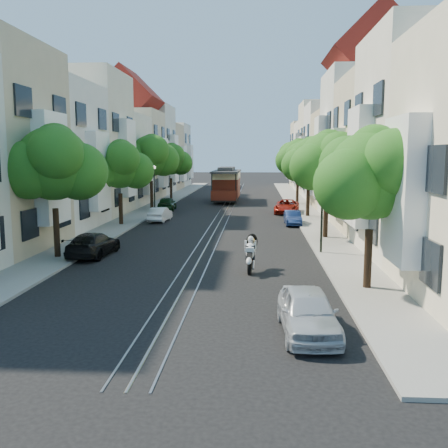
% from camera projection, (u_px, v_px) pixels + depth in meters
% --- Properties ---
extents(ground, '(200.00, 200.00, 0.00)m').
position_uv_depth(ground, '(228.00, 207.00, 50.58)').
color(ground, black).
rests_on(ground, ground).
extents(sidewalk_east, '(2.50, 80.00, 0.12)m').
position_uv_depth(sidewalk_east, '(300.00, 207.00, 50.11)').
color(sidewalk_east, gray).
rests_on(sidewalk_east, ground).
extents(sidewalk_west, '(2.50, 80.00, 0.12)m').
position_uv_depth(sidewalk_west, '(158.00, 206.00, 51.04)').
color(sidewalk_west, gray).
rests_on(sidewalk_west, ground).
extents(rail_left, '(0.06, 80.00, 0.02)m').
position_uv_depth(rail_left, '(223.00, 207.00, 50.62)').
color(rail_left, gray).
rests_on(rail_left, ground).
extents(rail_slot, '(0.06, 80.00, 0.02)m').
position_uv_depth(rail_slot, '(228.00, 207.00, 50.58)').
color(rail_slot, gray).
rests_on(rail_slot, ground).
extents(rail_right, '(0.06, 80.00, 0.02)m').
position_uv_depth(rail_right, '(234.00, 207.00, 50.55)').
color(rail_right, gray).
rests_on(rail_right, ground).
extents(lane_line, '(0.08, 80.00, 0.01)m').
position_uv_depth(lane_line, '(228.00, 207.00, 50.58)').
color(lane_line, tan).
rests_on(lane_line, ground).
extents(townhouses_east, '(7.75, 72.00, 12.00)m').
position_uv_depth(townhouses_east, '(348.00, 155.00, 49.02)').
color(townhouses_east, beige).
rests_on(townhouses_east, ground).
extents(townhouses_west, '(7.75, 72.00, 11.76)m').
position_uv_depth(townhouses_west, '(111.00, 156.00, 50.56)').
color(townhouses_west, silver).
rests_on(townhouses_west, ground).
extents(tree_e_a, '(4.72, 3.87, 6.27)m').
position_uv_depth(tree_e_a, '(373.00, 177.00, 18.84)').
color(tree_e_a, black).
rests_on(tree_e_a, ground).
extents(tree_e_b, '(4.93, 4.08, 6.68)m').
position_uv_depth(tree_e_b, '(328.00, 163.00, 30.66)').
color(tree_e_b, black).
rests_on(tree_e_b, ground).
extents(tree_e_c, '(4.84, 3.99, 6.52)m').
position_uv_depth(tree_e_c, '(310.00, 162.00, 41.55)').
color(tree_e_c, black).
rests_on(tree_e_c, ground).
extents(tree_e_d, '(5.01, 4.16, 6.85)m').
position_uv_depth(tree_e_d, '(299.00, 158.00, 52.38)').
color(tree_e_d, black).
rests_on(tree_e_d, ground).
extents(tree_w_a, '(4.93, 4.08, 6.68)m').
position_uv_depth(tree_w_a, '(54.00, 165.00, 24.67)').
color(tree_w_a, black).
rests_on(tree_w_a, ground).
extents(tree_w_b, '(4.72, 3.87, 6.27)m').
position_uv_depth(tree_w_b, '(120.00, 166.00, 36.57)').
color(tree_w_b, black).
rests_on(tree_w_b, ground).
extents(tree_w_c, '(5.13, 4.28, 7.09)m').
position_uv_depth(tree_w_c, '(151.00, 157.00, 47.35)').
color(tree_w_c, black).
rests_on(tree_w_c, ground).
extents(tree_w_d, '(4.84, 3.99, 6.52)m').
position_uv_depth(tree_w_d, '(171.00, 160.00, 58.29)').
color(tree_w_d, black).
rests_on(tree_w_d, ground).
extents(lamp_east, '(0.32, 0.32, 4.16)m').
position_uv_depth(lamp_east, '(322.00, 201.00, 26.06)').
color(lamp_east, black).
rests_on(lamp_east, ground).
extents(lamp_west, '(0.32, 0.32, 4.16)m').
position_uv_depth(lamp_west, '(154.00, 182.00, 44.67)').
color(lamp_west, black).
rests_on(lamp_west, ground).
extents(sportbike_rider, '(0.62, 2.07, 1.70)m').
position_uv_depth(sportbike_rider, '(250.00, 252.00, 22.41)').
color(sportbike_rider, black).
rests_on(sportbike_rider, ground).
extents(cable_car, '(2.98, 9.20, 3.52)m').
position_uv_depth(cable_car, '(227.00, 183.00, 56.07)').
color(cable_car, black).
rests_on(cable_car, ground).
extents(parked_car_e_near, '(1.78, 4.03, 1.35)m').
position_uv_depth(parked_car_e_near, '(308.00, 312.00, 14.63)').
color(parked_car_e_near, '#ABB0B7').
rests_on(parked_car_e_near, ground).
extents(parked_car_e_mid, '(1.21, 3.30, 1.08)m').
position_uv_depth(parked_car_e_mid, '(293.00, 218.00, 37.41)').
color(parked_car_e_mid, '#0E1D46').
rests_on(parked_car_e_mid, ground).
extents(parked_car_e_far, '(2.58, 4.71, 1.25)m').
position_uv_depth(parked_car_e_far, '(287.00, 207.00, 44.73)').
color(parked_car_e_far, maroon).
rests_on(parked_car_e_far, ground).
extents(parked_car_w_near, '(2.00, 4.39, 1.25)m').
position_uv_depth(parked_car_w_near, '(93.00, 244.00, 25.94)').
color(parked_car_w_near, black).
rests_on(parked_car_w_near, ground).
extents(parked_car_w_mid, '(1.43, 3.51, 1.13)m').
position_uv_depth(parked_car_w_mid, '(160.00, 214.00, 39.44)').
color(parked_car_w_mid, white).
rests_on(parked_car_w_mid, ground).
extents(parked_car_w_far, '(1.71, 3.84, 1.28)m').
position_uv_depth(parked_car_w_far, '(167.00, 204.00, 47.24)').
color(parked_car_w_far, black).
rests_on(parked_car_w_far, ground).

